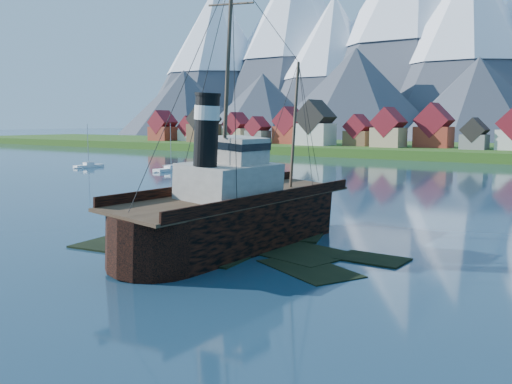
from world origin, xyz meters
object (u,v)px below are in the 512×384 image
Objects in this scene: sailboat_b at (89,166)px; sailboat_a at (171,170)px; tugboat_wreck at (248,211)px; sailboat_c at (196,167)px.

sailboat_a is at bearing 15.24° from sailboat_b.
tugboat_wreck is 93.37m from sailboat_c.
sailboat_a is 1.03× the size of sailboat_b.
tugboat_wreck reaches higher than sailboat_c.
tugboat_wreck is 2.76× the size of sailboat_a.
sailboat_a is at bearing 139.77° from tugboat_wreck.
sailboat_a reaches higher than sailboat_b.
sailboat_a is 25.62m from sailboat_b.
sailboat_b reaches higher than sailboat_c.
sailboat_a is 10.33m from sailboat_c.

